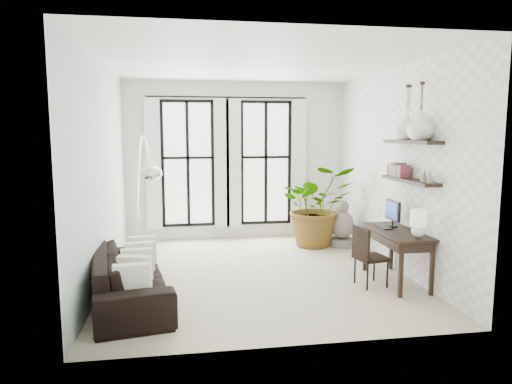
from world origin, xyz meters
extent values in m
plane|color=#C1B59A|center=(0.00, 0.00, 0.00)|extent=(5.00, 5.00, 0.00)
plane|color=white|center=(0.00, 0.00, 3.20)|extent=(5.00, 5.00, 0.00)
plane|color=#AFC4BB|center=(-2.25, 0.00, 1.60)|extent=(0.00, 5.00, 5.00)
plane|color=white|center=(2.25, 0.00, 1.60)|extent=(0.00, 5.00, 5.00)
plane|color=white|center=(0.00, 2.50, 1.60)|extent=(4.50, 0.00, 4.50)
cube|color=white|center=(-1.00, 2.47, 1.55)|extent=(1.00, 0.02, 2.50)
cube|color=white|center=(-1.68, 2.37, 1.55)|extent=(0.30, 0.04, 2.60)
cube|color=white|center=(-0.32, 2.37, 1.55)|extent=(0.30, 0.04, 2.60)
cube|color=white|center=(0.60, 2.47, 1.55)|extent=(1.00, 0.02, 2.50)
cube|color=white|center=(-0.08, 2.37, 1.55)|extent=(0.30, 0.04, 2.60)
cube|color=white|center=(1.28, 2.37, 1.55)|extent=(0.30, 0.04, 2.60)
cylinder|color=black|center=(-0.20, 2.38, 2.88)|extent=(3.20, 0.03, 0.03)
cube|color=black|center=(2.11, -0.77, 1.50)|extent=(0.25, 1.30, 0.05)
cube|color=black|center=(2.11, -0.77, 2.05)|extent=(0.25, 1.30, 0.05)
cube|color=#BD2F4C|center=(2.11, -0.22, 1.61)|extent=(0.16, 0.04, 0.18)
cube|color=#2D3BA0|center=(2.11, -0.27, 1.61)|extent=(0.16, 0.04, 0.18)
cube|color=gold|center=(2.11, -0.31, 1.61)|extent=(0.16, 0.04, 0.18)
cube|color=green|center=(2.11, -0.36, 1.61)|extent=(0.16, 0.04, 0.18)
cube|color=#B656C8|center=(2.11, -0.40, 1.61)|extent=(0.16, 0.04, 0.18)
cube|color=gold|center=(2.11, -0.45, 1.61)|extent=(0.16, 0.04, 0.18)
cube|color=#4B4B4B|center=(2.11, -0.49, 1.61)|extent=(0.16, 0.03, 0.18)
cube|color=teal|center=(2.11, -0.54, 1.61)|extent=(0.16, 0.03, 0.18)
cube|color=tan|center=(2.11, -0.58, 1.61)|extent=(0.16, 0.03, 0.18)
cube|color=brown|center=(2.11, -0.63, 1.61)|extent=(0.16, 0.03, 0.18)
cone|color=gray|center=(2.11, -1.17, 1.61)|extent=(0.10, 0.10, 0.18)
cone|color=gray|center=(2.11, -1.32, 1.61)|extent=(0.10, 0.10, 0.18)
imported|color=black|center=(-1.80, -0.96, 0.33)|extent=(1.25, 2.38, 0.66)
cube|color=white|center=(-1.70, -1.66, 0.50)|extent=(0.40, 0.12, 0.40)
cube|color=white|center=(-1.70, -1.31, 0.50)|extent=(0.40, 0.12, 0.40)
cube|color=white|center=(-1.70, -0.96, 0.50)|extent=(0.40, 0.12, 0.40)
cube|color=white|center=(-1.70, -0.61, 0.50)|extent=(0.40, 0.12, 0.40)
cube|color=white|center=(-1.70, -0.26, 0.50)|extent=(0.40, 0.12, 0.40)
imported|color=#2D7228|center=(1.43, 1.54, 0.78)|extent=(1.44, 1.26, 1.57)
cube|color=black|center=(1.95, -0.77, 0.76)|extent=(0.55, 1.31, 0.04)
cube|color=black|center=(1.93, -0.77, 0.67)|extent=(0.50, 1.25, 0.12)
cube|color=black|center=(1.73, -1.38, 0.37)|extent=(0.05, 0.05, 0.73)
cube|color=black|center=(2.17, -1.38, 0.37)|extent=(0.05, 0.05, 0.73)
cube|color=black|center=(1.73, -0.17, 0.37)|extent=(0.05, 0.05, 0.73)
cube|color=black|center=(2.17, -0.17, 0.37)|extent=(0.05, 0.05, 0.73)
cube|color=black|center=(2.00, -0.52, 1.03)|extent=(0.04, 0.42, 0.30)
cube|color=navy|center=(1.98, -0.52, 1.03)|extent=(0.00, 0.36, 0.24)
cube|color=black|center=(1.85, -0.52, 0.79)|extent=(0.15, 0.40, 0.02)
sphere|color=silver|center=(2.00, -1.28, 0.87)|extent=(0.18, 0.18, 0.18)
cylinder|color=white|center=(2.00, -1.28, 1.06)|extent=(0.22, 0.22, 0.22)
cube|color=black|center=(1.54, -0.85, 0.41)|extent=(0.47, 0.47, 0.05)
cube|color=black|center=(1.36, -0.88, 0.63)|extent=(0.11, 0.41, 0.45)
cylinder|color=black|center=(1.38, -1.01, 0.19)|extent=(0.03, 0.03, 0.38)
cylinder|color=black|center=(1.70, -1.01, 0.19)|extent=(0.03, 0.03, 0.38)
cylinder|color=black|center=(1.38, -0.69, 0.19)|extent=(0.03, 0.03, 0.38)
cylinder|color=black|center=(1.70, -0.69, 0.19)|extent=(0.03, 0.03, 0.38)
cylinder|color=silver|center=(-1.90, 1.31, 0.05)|extent=(0.32, 0.32, 0.09)
cylinder|color=silver|center=(-1.90, 1.31, 0.50)|extent=(0.03, 0.03, 0.90)
ellipsoid|color=silver|center=(-1.50, -0.91, 1.67)|extent=(0.29, 0.29, 0.19)
cylinder|color=gray|center=(1.91, 1.41, 0.07)|extent=(0.50, 0.50, 0.15)
ellipsoid|color=gray|center=(1.91, 1.41, 0.42)|extent=(0.45, 0.45, 0.55)
sphere|color=gray|center=(1.91, 1.41, 0.77)|extent=(0.25, 0.25, 0.25)
imported|color=white|center=(2.11, -1.02, 2.27)|extent=(0.37, 0.37, 0.38)
imported|color=white|center=(2.11, -0.62, 2.27)|extent=(0.37, 0.37, 0.38)
camera|label=1|loc=(-1.08, -6.84, 2.18)|focal=32.00mm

